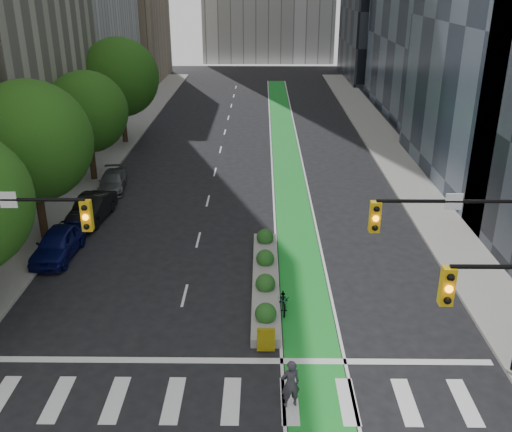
{
  "coord_description": "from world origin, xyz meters",
  "views": [
    {
      "loc": [
        1.02,
        -16.6,
        13.4
      ],
      "look_at": [
        0.75,
        8.3,
        3.0
      ],
      "focal_mm": 40.0,
      "sensor_mm": 36.0,
      "label": 1
    }
  ],
  "objects_px": {
    "parked_car_left_near": "(58,243)",
    "parked_car_left_far": "(113,181)",
    "median_planter": "(265,278)",
    "cyclist": "(290,384)",
    "bicycle": "(284,301)",
    "parked_car_left_mid": "(92,209)"
  },
  "relations": [
    {
      "from": "median_planter",
      "to": "cyclist",
      "type": "distance_m",
      "value": 8.31
    },
    {
      "from": "median_planter",
      "to": "parked_car_left_near",
      "type": "distance_m",
      "value": 11.08
    },
    {
      "from": "bicycle",
      "to": "parked_car_left_near",
      "type": "relative_size",
      "value": 0.38
    },
    {
      "from": "parked_car_left_mid",
      "to": "median_planter",
      "type": "bearing_deg",
      "value": -31.19
    },
    {
      "from": "parked_car_left_far",
      "to": "parked_car_left_near",
      "type": "bearing_deg",
      "value": -98.85
    },
    {
      "from": "bicycle",
      "to": "parked_car_left_mid",
      "type": "relative_size",
      "value": 0.37
    },
    {
      "from": "median_planter",
      "to": "parked_car_left_mid",
      "type": "distance_m",
      "value": 12.85
    },
    {
      "from": "median_planter",
      "to": "parked_car_left_mid",
      "type": "xyz_separation_m",
      "value": [
        -10.3,
        7.68,
        0.38
      ]
    },
    {
      "from": "bicycle",
      "to": "cyclist",
      "type": "xyz_separation_m",
      "value": [
        0.0,
        -6.07,
        0.46
      ]
    },
    {
      "from": "median_planter",
      "to": "bicycle",
      "type": "bearing_deg",
      "value": -69.82
    },
    {
      "from": "cyclist",
      "to": "parked_car_left_near",
      "type": "height_order",
      "value": "cyclist"
    },
    {
      "from": "median_planter",
      "to": "parked_car_left_far",
      "type": "distance_m",
      "value": 16.66
    },
    {
      "from": "parked_car_left_mid",
      "to": "parked_car_left_near",
      "type": "bearing_deg",
      "value": -89.21
    },
    {
      "from": "median_planter",
      "to": "cyclist",
      "type": "height_order",
      "value": "cyclist"
    },
    {
      "from": "parked_car_left_near",
      "to": "parked_car_left_mid",
      "type": "bearing_deg",
      "value": 87.18
    },
    {
      "from": "median_planter",
      "to": "parked_car_left_near",
      "type": "bearing_deg",
      "value": 165.13
    },
    {
      "from": "parked_car_left_far",
      "to": "cyclist",
      "type": "bearing_deg",
      "value": -69.33
    },
    {
      "from": "parked_car_left_near",
      "to": "parked_car_left_far",
      "type": "bearing_deg",
      "value": 90.13
    },
    {
      "from": "median_planter",
      "to": "bicycle",
      "type": "height_order",
      "value": "median_planter"
    },
    {
      "from": "median_planter",
      "to": "parked_car_left_far",
      "type": "bearing_deg",
      "value": 128.56
    },
    {
      "from": "bicycle",
      "to": "parked_car_left_near",
      "type": "xyz_separation_m",
      "value": [
        -11.5,
        5.02,
        0.32
      ]
    },
    {
      "from": "median_planter",
      "to": "cyclist",
      "type": "relative_size",
      "value": 5.64
    }
  ]
}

